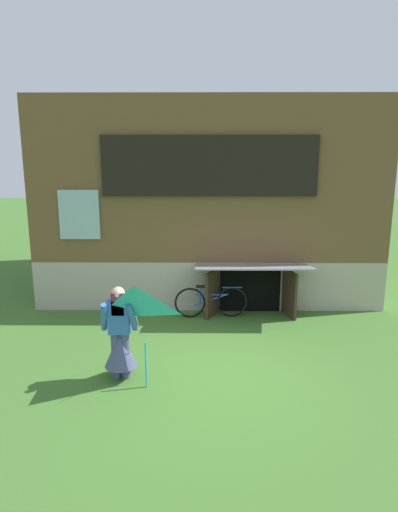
# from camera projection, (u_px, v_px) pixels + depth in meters

# --- Properties ---
(ground_plane) EXTENTS (60.00, 60.00, 0.00)m
(ground_plane) POSITION_uv_depth(u_px,v_px,m) (211.00, 372.00, 7.53)
(ground_plane) COLOR #3D6B28
(log_house) EXTENTS (8.13, 6.63, 4.84)m
(log_house) POSITION_uv_depth(u_px,v_px,m) (208.00, 196.00, 12.59)
(log_house) COLOR #ADA393
(log_house) RESTS_ON ground_plane
(person) EXTENTS (0.61, 0.52, 1.55)m
(person) POSITION_uv_depth(u_px,v_px,m) (120.00, 341.00, 7.19)
(person) COLOR #474C75
(person) RESTS_ON ground_plane
(kite) EXTENTS (0.95, 0.85, 1.66)m
(kite) POSITION_uv_depth(u_px,v_px,m) (134.00, 313.00, 6.54)
(kite) COLOR #2DB2CC
(kite) RESTS_ON ground_plane
(bicycle_blue) EXTENTS (1.63, 0.14, 0.74)m
(bicycle_blue) POSITION_uv_depth(u_px,v_px,m) (211.00, 302.00, 9.96)
(bicycle_blue) COLOR black
(bicycle_blue) RESTS_ON ground_plane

